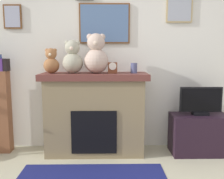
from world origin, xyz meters
name	(u,v)px	position (x,y,z in m)	size (l,w,h in m)	color
back_wall	(121,56)	(0.00, 2.00, 1.31)	(5.20, 0.15, 2.60)	silver
fireplace	(95,113)	(-0.36, 1.70, 0.55)	(1.39, 0.54, 1.08)	#7F6E4E
tv_stand	(199,134)	(1.04, 1.64, 0.27)	(0.75, 0.40, 0.53)	black
television	(201,102)	(1.04, 1.64, 0.71)	(0.56, 0.14, 0.37)	black
candle_jar	(134,68)	(0.15, 1.68, 1.15)	(0.09, 0.09, 0.13)	#4C517A
mantel_clock	(113,68)	(-0.13, 1.68, 1.16)	(0.12, 0.09, 0.14)	brown
teddy_bear_brown	(51,62)	(-0.92, 1.68, 1.23)	(0.20, 0.20, 0.32)	#97623A
teddy_bear_grey	(73,58)	(-0.64, 1.68, 1.28)	(0.26, 0.26, 0.43)	#A2A089
teddy_bear_cream	(96,55)	(-0.34, 1.68, 1.31)	(0.32, 0.32, 0.51)	#C0A796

